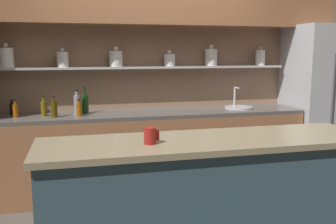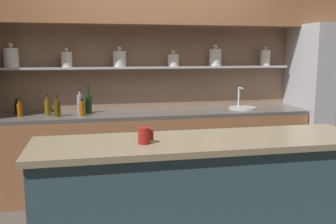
% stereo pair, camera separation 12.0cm
% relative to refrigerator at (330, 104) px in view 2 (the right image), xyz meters
% --- Properties ---
extents(back_wall_unit, '(5.20, 0.44, 2.60)m').
position_rel_refrigerator_xyz_m(back_wall_unit, '(-2.16, 0.33, 0.60)').
color(back_wall_unit, '#937056').
rests_on(back_wall_unit, ground_plane).
extents(back_counter_unit, '(3.59, 0.62, 0.92)m').
position_rel_refrigerator_xyz_m(back_counter_unit, '(-2.26, 0.04, -0.49)').
color(back_counter_unit, '#99603D').
rests_on(back_counter_unit, ground_plane).
extents(island_counter, '(2.25, 0.61, 1.02)m').
position_rel_refrigerator_xyz_m(island_counter, '(-2.16, -1.75, -0.44)').
color(island_counter, '#334C56').
rests_on(island_counter, ground_plane).
extents(refrigerator, '(0.88, 0.73, 1.91)m').
position_rel_refrigerator_xyz_m(refrigerator, '(0.00, 0.00, 0.00)').
color(refrigerator, '#B7B7BC').
rests_on(refrigerator, ground_plane).
extents(sink_fixture, '(0.33, 0.33, 0.25)m').
position_rel_refrigerator_xyz_m(sink_fixture, '(-1.13, 0.05, -0.01)').
color(sink_fixture, '#B7B7BC').
rests_on(sink_fixture, back_counter_unit).
extents(bottle_sauce_1, '(0.06, 0.06, 0.18)m').
position_rel_refrigerator_xyz_m(bottle_sauce_1, '(-3.62, 0.03, 0.04)').
color(bottle_sauce_1, '#9E4C0A').
rests_on(bottle_sauce_1, back_counter_unit).
extents(bottle_sauce_2, '(0.05, 0.05, 0.18)m').
position_rel_refrigerator_xyz_m(bottle_sauce_2, '(-2.98, -0.07, 0.04)').
color(bottle_sauce_2, '#9E4C0A').
rests_on(bottle_sauce_2, back_counter_unit).
extents(bottle_oil_3, '(0.07, 0.07, 0.22)m').
position_rel_refrigerator_xyz_m(bottle_oil_3, '(-3.23, -0.07, 0.05)').
color(bottle_oil_3, '#47380A').
rests_on(bottle_oil_3, back_counter_unit).
extents(bottle_sauce_4, '(0.05, 0.05, 0.16)m').
position_rel_refrigerator_xyz_m(bottle_sauce_4, '(-3.68, 0.22, 0.03)').
color(bottle_sauce_4, black).
rests_on(bottle_sauce_4, back_counter_unit).
extents(bottle_oil_5, '(0.06, 0.06, 0.22)m').
position_rel_refrigerator_xyz_m(bottle_oil_5, '(-3.34, 0.05, 0.05)').
color(bottle_oil_5, brown).
rests_on(bottle_oil_5, back_counter_unit).
extents(bottle_spirit_6, '(0.06, 0.06, 0.27)m').
position_rel_refrigerator_xyz_m(bottle_spirit_6, '(-3.01, 0.02, 0.08)').
color(bottle_spirit_6, gray).
rests_on(bottle_spirit_6, back_counter_unit).
extents(bottle_wine_7, '(0.08, 0.08, 0.29)m').
position_rel_refrigerator_xyz_m(bottle_wine_7, '(-2.92, 0.11, 0.07)').
color(bottle_wine_7, '#193814').
rests_on(bottle_wine_7, back_counter_unit).
extents(coffee_mug, '(0.10, 0.08, 0.10)m').
position_rel_refrigerator_xyz_m(coffee_mug, '(-2.57, -1.80, 0.12)').
color(coffee_mug, maroon).
rests_on(coffee_mug, island_counter).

